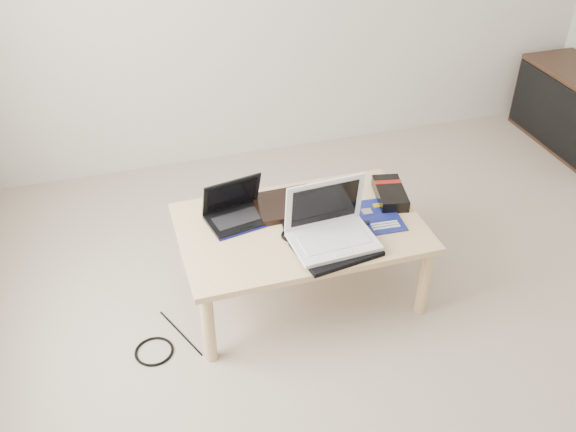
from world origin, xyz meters
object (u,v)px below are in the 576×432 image
object	(u,v)px
netbook	(236,211)
white_laptop	(330,228)
coffee_table	(300,234)
gpu_box	(390,193)

from	to	relation	value
netbook	white_laptop	xyz separation A→B (m)	(0.35, -0.29, 0.03)
coffee_table	gpu_box	world-z (taller)	gpu_box
coffee_table	netbook	xyz separation A→B (m)	(-0.26, 0.13, 0.09)
white_laptop	gpu_box	world-z (taller)	white_laptop
coffee_table	white_laptop	xyz separation A→B (m)	(0.09, -0.15, 0.12)
coffee_table	white_laptop	world-z (taller)	white_laptop
gpu_box	white_laptop	bearing A→B (deg)	-148.79
netbook	gpu_box	bearing A→B (deg)	-3.70
netbook	gpu_box	distance (m)	0.75
coffee_table	netbook	bearing A→B (deg)	153.48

